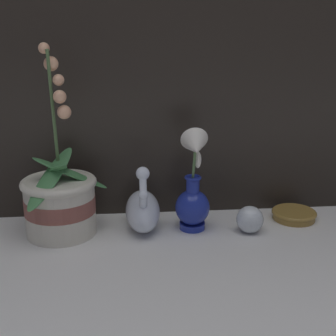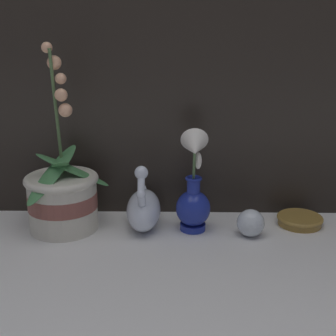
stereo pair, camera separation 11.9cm
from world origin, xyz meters
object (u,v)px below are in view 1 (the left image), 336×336
(swan_figurine, at_px, (143,209))
(glass_sphere, at_px, (250,219))
(amber_dish, at_px, (294,214))
(blue_vase, at_px, (193,194))
(orchid_potted_plant, at_px, (60,200))

(swan_figurine, xyz_separation_m, glass_sphere, (0.28, -0.05, -0.02))
(swan_figurine, height_order, amber_dish, swan_figurine)
(blue_vase, bearing_deg, orchid_potted_plant, 178.15)
(swan_figurine, bearing_deg, glass_sphere, -9.92)
(swan_figurine, relative_size, blue_vase, 0.68)
(blue_vase, relative_size, amber_dish, 2.27)
(orchid_potted_plant, relative_size, blue_vase, 1.72)
(swan_figurine, bearing_deg, orchid_potted_plant, -177.13)
(blue_vase, bearing_deg, swan_figurine, 170.62)
(glass_sphere, bearing_deg, blue_vase, 169.59)
(orchid_potted_plant, height_order, amber_dish, orchid_potted_plant)
(blue_vase, xyz_separation_m, amber_dish, (0.29, 0.05, -0.09))
(swan_figurine, relative_size, amber_dish, 1.54)
(orchid_potted_plant, distance_m, swan_figurine, 0.21)
(orchid_potted_plant, relative_size, swan_figurine, 2.54)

